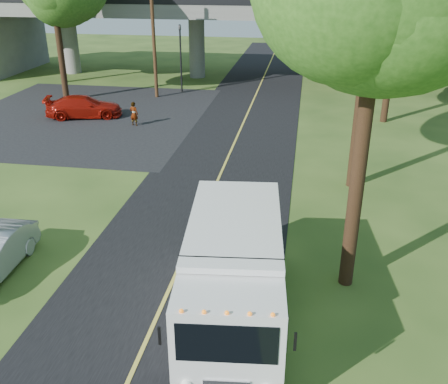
% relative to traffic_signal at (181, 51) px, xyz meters
% --- Properties ---
extents(ground, '(120.00, 120.00, 0.00)m').
position_rel_traffic_signal_xyz_m(ground, '(6.00, -26.00, -3.20)').
color(ground, '#314C1B').
rests_on(ground, ground).
extents(road, '(7.00, 90.00, 0.02)m').
position_rel_traffic_signal_xyz_m(road, '(6.00, -16.00, -3.19)').
color(road, black).
rests_on(road, ground).
extents(parking_lot, '(16.00, 18.00, 0.01)m').
position_rel_traffic_signal_xyz_m(parking_lot, '(-5.00, -8.00, -3.19)').
color(parking_lot, black).
rests_on(parking_lot, ground).
extents(lane_line, '(0.12, 90.00, 0.01)m').
position_rel_traffic_signal_xyz_m(lane_line, '(6.00, -16.00, -3.17)').
color(lane_line, gold).
rests_on(lane_line, road).
extents(overpass, '(54.00, 10.00, 7.30)m').
position_rel_traffic_signal_xyz_m(overpass, '(6.00, 6.00, 1.36)').
color(overpass, slate).
rests_on(overpass, ground).
extents(traffic_signal, '(0.18, 0.22, 5.20)m').
position_rel_traffic_signal_xyz_m(traffic_signal, '(0.00, 0.00, 0.00)').
color(traffic_signal, black).
rests_on(traffic_signal, ground).
extents(utility_pole, '(1.60, 0.26, 9.00)m').
position_rel_traffic_signal_xyz_m(utility_pole, '(-1.50, -2.00, 1.40)').
color(utility_pole, '#472D19').
rests_on(utility_pole, ground).
extents(step_van, '(3.26, 7.24, 2.95)m').
position_rel_traffic_signal_xyz_m(step_van, '(8.19, -27.39, -1.60)').
color(step_van, white).
rests_on(step_van, ground).
extents(red_sedan, '(5.32, 3.31, 1.44)m').
position_rel_traffic_signal_xyz_m(red_sedan, '(-4.69, -8.21, -2.48)').
color(red_sedan, '#961209').
rests_on(red_sedan, ground).
extents(pedestrian, '(0.63, 0.48, 1.54)m').
position_rel_traffic_signal_xyz_m(pedestrian, '(-0.76, -9.53, -2.43)').
color(pedestrian, gray).
rests_on(pedestrian, ground).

